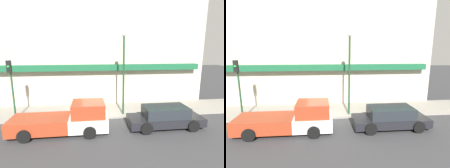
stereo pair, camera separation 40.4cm
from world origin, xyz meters
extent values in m
plane|color=#38383A|center=(0.00, 0.00, 0.00)|extent=(80.00, 80.00, 0.00)
cube|color=gray|center=(0.00, 1.70, 0.07)|extent=(36.00, 3.39, 0.15)
cube|color=#BCB29E|center=(0.00, 4.89, 5.45)|extent=(19.80, 3.00, 10.91)
cube|color=#195B38|center=(0.00, 3.09, 3.48)|extent=(18.22, 0.60, 0.50)
cube|color=silver|center=(-0.81, -1.75, 0.64)|extent=(2.31, 1.93, 0.80)
cube|color=#9E381E|center=(-0.81, -1.75, 1.46)|extent=(1.96, 1.78, 0.85)
cube|color=#9E381E|center=(-3.69, -1.75, 0.64)|extent=(3.46, 1.93, 0.80)
cylinder|color=black|center=(-0.75, -0.79, 0.37)|extent=(0.74, 0.22, 0.74)
cylinder|color=black|center=(-0.75, -2.72, 0.37)|extent=(0.74, 0.22, 0.74)
cylinder|color=black|center=(-4.33, -0.79, 0.37)|extent=(0.74, 0.22, 0.74)
cylinder|color=black|center=(-4.33, -2.72, 0.37)|extent=(0.74, 0.22, 0.74)
cube|color=black|center=(4.13, -1.75, 0.48)|extent=(4.83, 1.75, 0.51)
cube|color=#23282D|center=(4.13, -1.75, 1.08)|extent=(2.80, 1.58, 0.68)
cylinder|color=black|center=(5.63, -0.88, 0.37)|extent=(0.74, 0.22, 0.74)
cylinder|color=black|center=(5.63, -2.63, 0.37)|extent=(0.74, 0.22, 0.74)
cylinder|color=black|center=(2.63, -0.88, 0.37)|extent=(0.74, 0.22, 0.74)
cylinder|color=black|center=(2.63, -2.63, 0.37)|extent=(0.74, 0.22, 0.74)
cylinder|color=red|center=(-0.74, 0.38, 0.37)|extent=(0.22, 0.22, 0.45)
sphere|color=red|center=(-0.74, 0.38, 0.66)|extent=(0.21, 0.21, 0.21)
cylinder|color=#1E4728|center=(1.78, 0.47, 3.02)|extent=(0.14, 0.14, 5.74)
sphere|color=silver|center=(1.78, 0.47, 6.07)|extent=(0.36, 0.36, 0.36)
cylinder|color=#1E4728|center=(-6.00, 0.46, 2.23)|extent=(0.12, 0.12, 4.17)
cube|color=black|center=(-6.00, 0.30, 3.91)|extent=(0.28, 0.20, 0.80)
sphere|color=green|center=(-6.00, 0.18, 3.91)|extent=(0.16, 0.16, 0.16)
camera|label=1|loc=(-0.62, -12.02, 5.06)|focal=28.00mm
camera|label=2|loc=(-0.22, -12.06, 5.06)|focal=28.00mm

